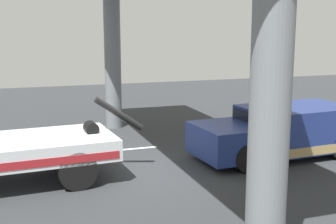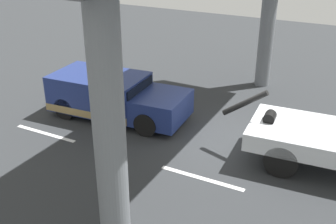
% 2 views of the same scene
% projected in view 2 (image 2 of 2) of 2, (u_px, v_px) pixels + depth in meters
% --- Properties ---
extents(ground_plane, '(60.00, 40.00, 0.10)m').
position_uv_depth(ground_plane, '(229.00, 144.00, 13.79)').
color(ground_plane, '#2D3033').
extents(lane_stripe_west, '(2.60, 0.16, 0.01)m').
position_uv_depth(lane_stripe_west, '(46.00, 133.00, 14.38)').
color(lane_stripe_west, silver).
rests_on(lane_stripe_west, ground).
extents(lane_stripe_mid, '(2.60, 0.16, 0.01)m').
position_uv_depth(lane_stripe_mid, '(202.00, 178.00, 11.86)').
color(lane_stripe_mid, silver).
rests_on(lane_stripe_mid, ground).
extents(towed_van_green, '(5.33, 2.51, 1.58)m').
position_uv_depth(towed_van_green, '(113.00, 97.00, 15.41)').
color(towed_van_green, navy).
rests_on(towed_van_green, ground).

